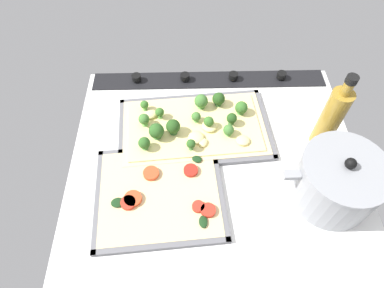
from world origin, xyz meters
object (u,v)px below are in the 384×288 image
Objects in this scene: baking_tray_back at (160,194)px; oil_bottle at (331,117)px; veggie_pizza_back at (160,193)px; baking_tray_front at (194,129)px; broccoli_pizza at (193,125)px; cooking_pot at (337,182)px.

oil_bottle is at bearing -160.30° from baking_tray_back.
baking_tray_front is at bearing -113.95° from veggie_pizza_back.
broccoli_pizza reaches higher than baking_tray_front.
broccoli_pizza is at bearing -21.49° from baking_tray_front.
veggie_pizza_back reaches higher than baking_tray_back.
broccoli_pizza is at bearing -32.88° from cooking_pot.
veggie_pizza_back is 40.49cm from cooking_pot.
baking_tray_back is 1.09× the size of veggie_pizza_back.
veggie_pizza_back is 45.57cm from oil_bottle.
oil_bottle reaches higher than baking_tray_front.
oil_bottle reaches higher than baking_tray_back.
veggie_pizza_back is 1.29× the size of oil_bottle.
baking_tray_front is 1.06× the size of broccoli_pizza.
cooking_pot is at bearing 147.04° from baking_tray_front.
cooking_pot is (-40.25, 0.92, 6.22)cm from baking_tray_back.
broccoli_pizza is 21.35cm from veggie_pizza_back.
baking_tray_front is 34.97cm from oil_bottle.
oil_bottle is (-2.01, -16.06, 3.04)cm from cooking_pot.
cooking_pot reaches higher than broccoli_pizza.
baking_tray_back is at bearing 66.37° from broccoli_pizza.
cooking_pot is 1.11× the size of oil_bottle.
baking_tray_front is 1.43× the size of veggie_pizza_back.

